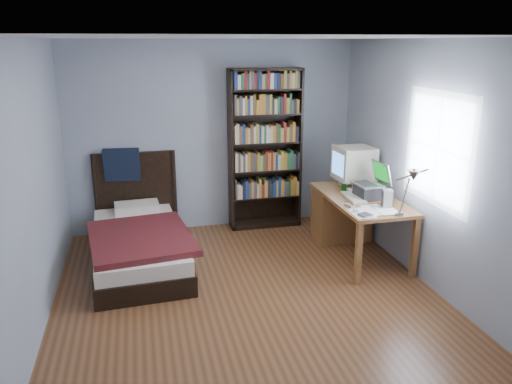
# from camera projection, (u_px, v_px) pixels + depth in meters

# --- Properties ---
(room) EXTENTS (4.20, 4.24, 2.50)m
(room) POSITION_uv_depth(u_px,v_px,m) (250.00, 176.00, 4.68)
(room) COLOR #553019
(room) RESTS_ON ground
(desk) EXTENTS (0.75, 1.48, 0.73)m
(desk) POSITION_uv_depth(u_px,v_px,m) (346.00, 212.00, 6.27)
(desk) COLOR brown
(desk) RESTS_ON floor
(crt_monitor) EXTENTS (0.46, 0.42, 0.51)m
(crt_monitor) POSITION_uv_depth(u_px,v_px,m) (354.00, 164.00, 6.16)
(crt_monitor) COLOR beige
(crt_monitor) RESTS_ON desk
(laptop) EXTENTS (0.37, 0.37, 0.43)m
(laptop) POSITION_uv_depth(u_px,v_px,m) (369.00, 188.00, 5.72)
(laptop) COLOR #2D2D30
(laptop) RESTS_ON desk
(desk_lamp) EXTENTS (0.24, 0.52, 0.62)m
(desk_lamp) POSITION_uv_depth(u_px,v_px,m) (412.00, 180.00, 4.66)
(desk_lamp) COLOR #99999E
(desk_lamp) RESTS_ON desk
(keyboard) EXTENTS (0.21, 0.45, 0.04)m
(keyboard) POSITION_uv_depth(u_px,v_px,m) (354.00, 198.00, 5.73)
(keyboard) COLOR beige
(keyboard) RESTS_ON desk
(speaker) EXTENTS (0.12, 0.12, 0.20)m
(speaker) POSITION_uv_depth(u_px,v_px,m) (387.00, 199.00, 5.42)
(speaker) COLOR gray
(speaker) RESTS_ON desk
(soda_can) EXTENTS (0.06, 0.06, 0.11)m
(soda_can) POSITION_uv_depth(u_px,v_px,m) (344.00, 187.00, 6.00)
(soda_can) COLOR #083B0C
(soda_can) RESTS_ON desk
(mouse) EXTENTS (0.07, 0.11, 0.04)m
(mouse) POSITION_uv_depth(u_px,v_px,m) (350.00, 190.00, 6.01)
(mouse) COLOR silver
(mouse) RESTS_ON desk
(phone_silver) EXTENTS (0.09, 0.12, 0.02)m
(phone_silver) POSITION_uv_depth(u_px,v_px,m) (350.00, 205.00, 5.47)
(phone_silver) COLOR silver
(phone_silver) RESTS_ON desk
(phone_grey) EXTENTS (0.06, 0.09, 0.02)m
(phone_grey) POSITION_uv_depth(u_px,v_px,m) (356.00, 211.00, 5.30)
(phone_grey) COLOR gray
(phone_grey) RESTS_ON desk
(external_drive) EXTENTS (0.14, 0.14, 0.02)m
(external_drive) POSITION_uv_depth(u_px,v_px,m) (365.00, 215.00, 5.15)
(external_drive) COLOR gray
(external_drive) RESTS_ON desk
(bookshelf) EXTENTS (0.96, 0.30, 2.14)m
(bookshelf) POSITION_uv_depth(u_px,v_px,m) (265.00, 150.00, 6.68)
(bookshelf) COLOR black
(bookshelf) RESTS_ON floor
(bed) EXTENTS (1.22, 2.11, 1.16)m
(bed) POSITION_uv_depth(u_px,v_px,m) (138.00, 240.00, 5.79)
(bed) COLOR black
(bed) RESTS_ON floor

